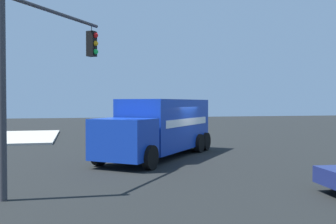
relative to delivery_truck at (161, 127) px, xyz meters
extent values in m
plane|color=black|center=(0.21, -1.01, -1.50)|extent=(100.00, 100.00, 0.00)
cube|color=#1438AD|center=(0.55, -0.43, 0.11)|extent=(6.47, 5.84, 2.52)
cube|color=#1438AD|center=(-2.80, 2.23, -0.30)|extent=(2.98, 3.06, 1.70)
cube|color=black|center=(-3.47, 2.76, 0.04)|extent=(1.32, 1.63, 0.88)
cube|color=#B2B2B7|center=(2.96, -2.35, -1.31)|extent=(1.59, 1.93, 0.21)
cube|color=white|center=(-0.21, -1.38, 0.23)|extent=(4.19, 3.34, 0.36)
cube|color=white|center=(1.30, 0.51, 0.23)|extent=(4.19, 3.34, 0.36)
cylinder|color=black|center=(-3.54, 1.23, -1.00)|extent=(0.96, 0.84, 1.00)
cylinder|color=black|center=(-1.99, 3.17, -1.00)|extent=(0.96, 0.84, 1.00)
cylinder|color=black|center=(1.01, -2.39, -1.00)|extent=(0.96, 0.84, 1.00)
cylinder|color=black|center=(2.55, -0.45, -1.00)|extent=(0.96, 0.84, 1.00)
cylinder|color=black|center=(1.83, -3.04, -1.00)|extent=(0.96, 0.84, 1.00)
cylinder|color=black|center=(3.38, -1.10, -1.00)|extent=(0.96, 0.84, 1.00)
cylinder|color=#38383D|center=(-7.24, 6.10, 1.46)|extent=(0.20, 0.20, 5.92)
cylinder|color=#38383D|center=(-5.36, 4.72, 4.17)|extent=(3.84, 2.86, 0.12)
cylinder|color=#38383D|center=(-3.76, 3.54, 4.04)|extent=(0.03, 0.03, 0.25)
cube|color=black|center=(-3.76, 3.54, 3.44)|extent=(0.42, 0.42, 0.95)
sphere|color=red|center=(-3.86, 3.40, 3.76)|extent=(0.20, 0.20, 0.20)
sphere|color=#EFA314|center=(-3.86, 3.40, 3.45)|extent=(0.20, 0.20, 0.20)
sphere|color=#19CC4C|center=(-3.86, 3.40, 3.14)|extent=(0.20, 0.20, 0.20)
camera|label=1|loc=(-18.34, 4.16, 1.21)|focal=40.14mm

